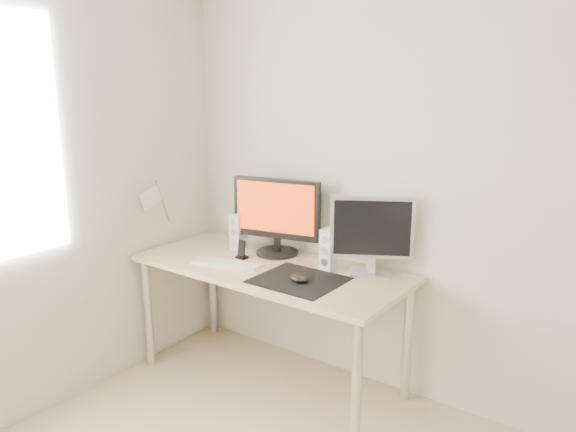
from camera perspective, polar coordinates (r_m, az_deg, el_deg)
The scene contains 11 objects.
wall_back at distance 2.98m, azimuth 16.90°, elevation 3.08°, with size 3.50×3.50×0.00m, color silver.
mousepad at distance 3.00m, azimuth 1.10°, elevation -6.52°, with size 0.45×0.40×0.00m, color black.
mouse at distance 2.96m, azimuth 1.09°, elevation -6.37°, with size 0.11×0.07×0.04m, color black.
desk at distance 3.26m, azimuth -1.85°, elevation -6.35°, with size 1.60×0.70×0.73m.
main_monitor at distance 3.36m, azimuth -1.17°, elevation 0.24°, with size 0.55×0.31×0.47m.
second_monitor at distance 3.06m, azimuth 8.52°, elevation -1.58°, with size 0.41×0.26×0.43m.
speaker_left at distance 3.52m, azimuth -5.09°, elevation -1.50°, with size 0.07×0.09×0.23m.
speaker_right at distance 3.14m, azimuth 4.15°, elevation -3.39°, with size 0.07×0.09×0.23m.
keyboard at distance 3.26m, azimuth -6.20°, elevation -4.82°, with size 0.44×0.21×0.02m.
phone_dock at distance 3.36m, azimuth -4.72°, elevation -3.73°, with size 0.06×0.05×0.11m.
pennant at distance 3.57m, azimuth -13.38°, elevation 1.73°, with size 0.01×0.23×0.29m.
Camera 1 is at (0.95, -1.03, 1.78)m, focal length 35.00 mm.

